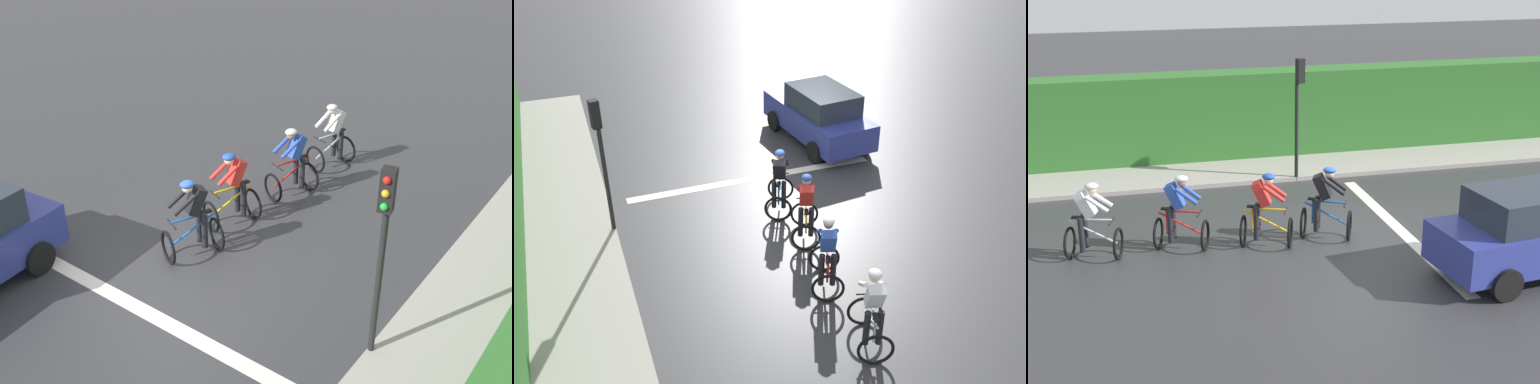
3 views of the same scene
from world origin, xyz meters
The scene contains 9 objects.
ground_plane centered at (0.00, 0.00, 0.00)m, with size 80.00×80.00×0.00m, color #333335.
sidewalk_kerb centered at (5.35, 2.00, 0.06)m, with size 2.80×22.38×0.12m, color #9E998E.
road_marking_stop_line centered at (0.00, -1.14, 0.00)m, with size 7.00×0.30×0.01m, color silver.
cyclist_lead centered at (0.10, 5.67, 0.80)m, with size 0.97×1.23×1.66m.
cyclist_second centered at (0.14, 3.86, 0.80)m, with size 1.02×1.25×1.66m.
cyclist_mid centered at (-0.17, 2.07, 0.80)m, with size 1.02×1.25×1.66m.
cyclist_fourth centered at (-0.06, 0.69, 0.80)m, with size 1.07×1.27×1.66m.
car_navy centered at (-2.72, -2.77, 0.87)m, with size 2.23×4.26×1.76m.
traffic_light_near_crossing centered at (4.01, 0.17, 2.22)m, with size 0.24×0.31×3.34m.
Camera 2 is at (4.70, 12.66, 8.04)m, focal length 41.91 mm.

